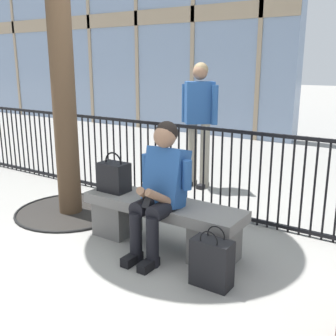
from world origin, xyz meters
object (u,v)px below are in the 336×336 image
object	(u,v)px
stone_bench	(162,219)
handbag_on_bench	(114,177)
shopping_bag	(212,263)
seated_person_with_phone	(161,185)
bystander_at_railing	(199,116)

from	to	relation	value
stone_bench	handbag_on_bench	bearing A→B (deg)	-179.01
shopping_bag	handbag_on_bench	bearing A→B (deg)	164.48
seated_person_with_phone	shopping_bag	xyz separation A→B (m)	(0.66, -0.25, -0.45)
seated_person_with_phone	bystander_at_railing	world-z (taller)	bystander_at_railing
stone_bench	seated_person_with_phone	xyz separation A→B (m)	(0.07, -0.13, 0.38)
shopping_bag	bystander_at_railing	bearing A→B (deg)	122.12
shopping_bag	stone_bench	bearing A→B (deg)	152.88
handbag_on_bench	bystander_at_railing	xyz separation A→B (m)	(-0.11, 1.90, 0.40)
stone_bench	shopping_bag	bearing A→B (deg)	-27.12
stone_bench	shopping_bag	distance (m)	0.82
seated_person_with_phone	bystander_at_railing	size ratio (longest dim) A/B	0.71
seated_person_with_phone	handbag_on_bench	world-z (taller)	seated_person_with_phone
seated_person_with_phone	bystander_at_railing	distance (m)	2.19
handbag_on_bench	bystander_at_railing	world-z (taller)	bystander_at_railing
seated_person_with_phone	bystander_at_railing	xyz separation A→B (m)	(-0.76, 2.02, 0.35)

